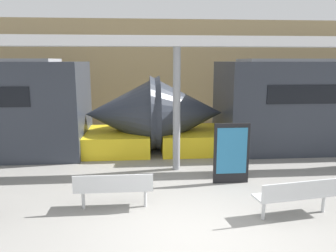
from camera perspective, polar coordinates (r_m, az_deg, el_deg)
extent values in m
plane|color=gray|center=(6.25, 4.22, -18.82)|extent=(60.00, 60.00, 0.00)
cube|color=tan|center=(15.61, -1.53, 8.99)|extent=(56.00, 0.20, 5.00)
cone|color=#2D333D|center=(11.60, 3.16, 2.29)|extent=(2.56, 2.63, 2.63)
cube|color=yellow|center=(11.83, 4.28, -2.33)|extent=(2.30, 2.46, 0.70)
cone|color=#2D333D|center=(11.51, -7.87, 2.13)|extent=(2.56, 2.63, 2.63)
cube|color=yellow|center=(11.72, -8.93, -2.57)|extent=(2.30, 2.46, 0.70)
cube|color=silver|center=(7.25, -9.36, -10.57)|extent=(1.67, 0.44, 0.04)
cube|color=silver|center=(7.00, -9.54, -9.74)|extent=(1.67, 0.04, 0.34)
cylinder|color=silver|center=(7.43, -14.54, -12.22)|extent=(0.07, 0.07, 0.43)
cylinder|color=silver|center=(7.32, -3.97, -12.24)|extent=(0.07, 0.07, 0.43)
cube|color=silver|center=(7.29, 21.26, -11.11)|extent=(1.79, 0.70, 0.04)
cube|color=silver|center=(7.07, 22.29, -10.24)|extent=(1.73, 0.30, 0.34)
cylinder|color=silver|center=(7.03, 16.30, -13.72)|extent=(0.07, 0.07, 0.43)
cylinder|color=silver|center=(7.78, 25.45, -11.90)|extent=(0.07, 0.07, 0.43)
cube|color=black|center=(8.59, 10.98, -4.73)|extent=(0.92, 0.06, 1.58)
cube|color=teal|center=(8.54, 11.07, -4.28)|extent=(0.78, 0.01, 1.20)
cylinder|color=gray|center=(9.31, 1.51, 2.79)|extent=(0.21, 0.21, 3.51)
cube|color=silver|center=(9.22, 1.57, 14.52)|extent=(28.00, 0.60, 0.28)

